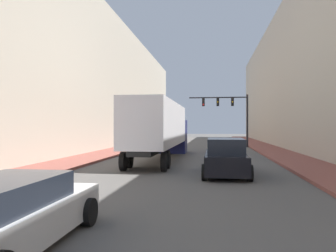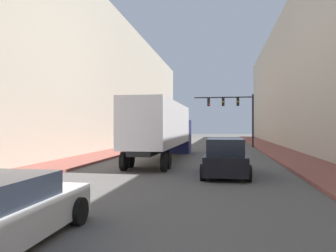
% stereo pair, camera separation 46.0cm
% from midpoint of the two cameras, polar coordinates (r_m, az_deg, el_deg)
% --- Properties ---
extents(sidewalk_right, '(2.96, 80.00, 0.15)m').
position_cam_midpoint_polar(sidewalk_right, '(30.98, 19.06, -4.18)').
color(sidewalk_right, brown).
rests_on(sidewalk_right, ground).
extents(sidewalk_left, '(2.96, 80.00, 0.15)m').
position_cam_midpoint_polar(sidewalk_left, '(31.84, -6.91, -4.07)').
color(sidewalk_left, brown).
rests_on(sidewalk_left, ground).
extents(building_right, '(6.00, 80.00, 14.88)m').
position_cam_midpoint_polar(building_right, '(32.36, 26.99, 9.08)').
color(building_right, '#BCB29E').
rests_on(building_right, ground).
extents(building_left, '(6.00, 80.00, 14.29)m').
position_cam_midpoint_polar(building_left, '(33.65, -14.32, 8.22)').
color(building_left, '#BCB29E').
rests_on(building_left, ground).
extents(semi_truck, '(2.42, 14.21, 3.82)m').
position_cam_midpoint_polar(semi_truck, '(22.57, -0.10, -0.30)').
color(semi_truck, silver).
rests_on(semi_truck, ground).
extents(suv_car, '(2.13, 4.90, 1.73)m').
position_cam_midpoint_polar(suv_car, '(15.83, 10.76, -5.47)').
color(suv_car, black).
rests_on(suv_car, ground).
extents(traffic_signal_gantry, '(6.54, 0.35, 5.83)m').
position_cam_midpoint_polar(traffic_signal_gantry, '(37.07, 12.10, 2.87)').
color(traffic_signal_gantry, black).
rests_on(traffic_signal_gantry, ground).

